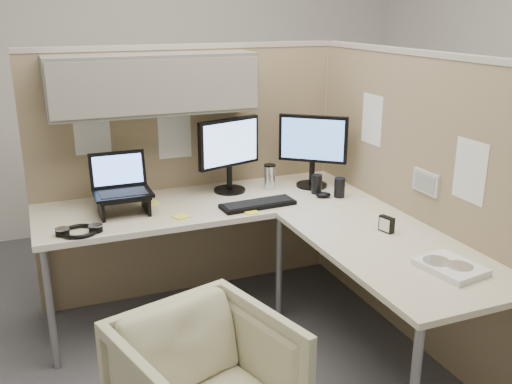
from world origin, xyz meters
name	(u,v)px	position (x,y,z in m)	size (l,w,h in m)	color
ground	(256,350)	(0.00, 0.00, 0.00)	(4.50, 4.50, 0.00)	#44434A
partition_back	(174,133)	(-0.22, 0.83, 1.10)	(2.00, 0.36, 1.63)	#998464
partition_right	(408,197)	(0.90, -0.07, 0.82)	(0.07, 2.03, 1.63)	#998464
desk	(269,226)	(0.12, 0.13, 0.69)	(2.00, 1.98, 0.73)	beige
office_chair	(206,383)	(-0.48, -0.62, 0.34)	(0.66, 0.61, 0.68)	beige
monitor_left	(229,149)	(0.09, 0.67, 1.00)	(0.43, 0.20, 0.47)	black
monitor_right	(313,145)	(0.62, 0.57, 1.00)	(0.36, 0.30, 0.47)	black
laptop_station	(122,191)	(-0.60, 0.53, 0.86)	(0.32, 0.27, 0.33)	black
keyboard	(258,204)	(0.15, 0.34, 0.74)	(0.44, 0.15, 0.02)	black
mouse	(323,195)	(0.58, 0.34, 0.75)	(0.09, 0.06, 0.03)	black
travel_mug	(270,177)	(0.35, 0.63, 0.81)	(0.08, 0.08, 0.16)	silver
soda_can_green	(340,188)	(0.68, 0.31, 0.79)	(0.07, 0.07, 0.12)	black
soda_can_silver	(317,184)	(0.58, 0.43, 0.79)	(0.07, 0.07, 0.12)	black
sticky_note_c	(150,203)	(-0.43, 0.63, 0.73)	(0.08, 0.08, 0.01)	#F5F340
sticky_note_b	(251,212)	(0.07, 0.24, 0.73)	(0.08, 0.08, 0.01)	#F5F340
sticky_note_a	(181,217)	(-0.32, 0.32, 0.73)	(0.08, 0.08, 0.01)	#F5F340
headphones	(79,231)	(-0.87, 0.29, 0.74)	(0.24, 0.20, 0.03)	black
paper_stack	(451,267)	(0.61, -0.78, 0.75)	(0.25, 0.30, 0.03)	white
desk_clock	(386,224)	(0.61, -0.28, 0.77)	(0.05, 0.09, 0.08)	black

